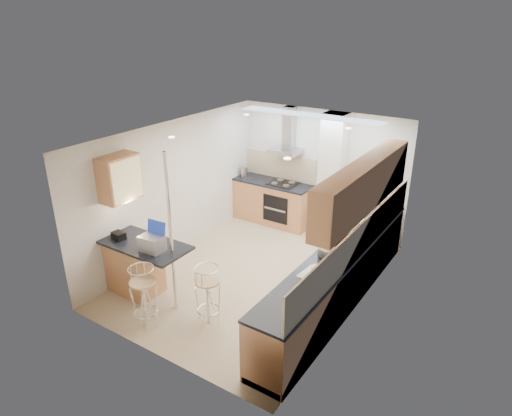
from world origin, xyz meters
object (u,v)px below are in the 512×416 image
Objects in this scene: microwave at (338,247)px; bar_stool_end at (208,295)px; laptop at (152,243)px; bar_stool_near at (144,297)px; bread_bin at (313,280)px.

microwave is 0.54× the size of bar_stool_end.
laptop is at bearing 114.95° from bar_stool_end.
bar_stool_near is 2.43m from bread_bin.
bar_stool_end is (0.97, 0.08, -0.60)m from laptop.
bread_bin is (2.18, 0.93, 0.53)m from bar_stool_near.
microwave is 1.38× the size of bread_bin.
microwave is 2.88m from bar_stool_near.
bar_stool_end is 2.55× the size of bread_bin.
laptop reaches higher than bar_stool_end.
bread_bin is at bearing -164.32° from microwave.
microwave is at bearing 98.80° from bread_bin.
microwave reaches higher than laptop.
bar_stool_end is (-1.39, -1.32, -0.60)m from microwave.
bread_bin reaches higher than bar_stool_end.
microwave is 0.52× the size of bar_stool_near.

